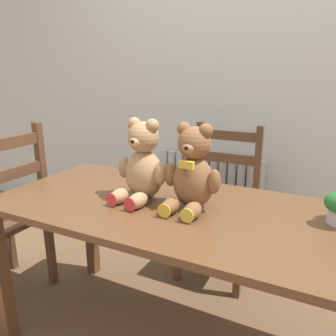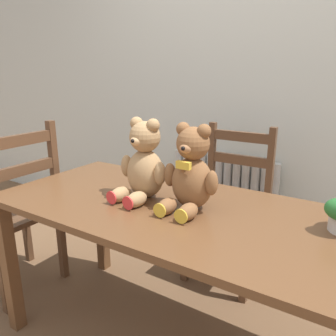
{
  "view_description": "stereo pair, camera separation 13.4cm",
  "coord_description": "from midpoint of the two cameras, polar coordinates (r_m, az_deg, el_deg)",
  "views": [
    {
      "loc": [
        0.56,
        -0.8,
        1.27
      ],
      "look_at": [
        -0.05,
        0.4,
        0.88
      ],
      "focal_mm": 35.0,
      "sensor_mm": 36.0,
      "label": 1
    },
    {
      "loc": [
        0.67,
        -0.73,
        1.27
      ],
      "look_at": [
        -0.05,
        0.4,
        0.88
      ],
      "focal_mm": 35.0,
      "sensor_mm": 36.0,
      "label": 2
    }
  ],
  "objects": [
    {
      "name": "wall_back",
      "position": [
        2.35,
        12.03,
        16.44
      ],
      "size": [
        8.0,
        0.04,
        2.6
      ],
      "primitive_type": "cube",
      "color": "silver",
      "rests_on": "ground_plane"
    },
    {
      "name": "teddy_bear_left",
      "position": [
        1.44,
        -7.17,
        0.47
      ],
      "size": [
        0.25,
        0.26,
        0.36
      ],
      "rotation": [
        0.0,
        0.0,
        3.04
      ],
      "color": "tan",
      "rests_on": "dining_table"
    },
    {
      "name": "wooden_chair_behind",
      "position": [
        2.11,
        7.23,
        -6.07
      ],
      "size": [
        0.43,
        0.39,
        0.97
      ],
      "rotation": [
        0.0,
        0.0,
        3.14
      ],
      "color": "brown",
      "rests_on": "ground_plane"
    },
    {
      "name": "dining_table",
      "position": [
        1.44,
        -1.55,
        -10.12
      ],
      "size": [
        1.6,
        0.75,
        0.73
      ],
      "color": "brown",
      "rests_on": "ground_plane"
    },
    {
      "name": "teddy_bear_right",
      "position": [
        1.33,
        1.41,
        -0.84
      ],
      "size": [
        0.25,
        0.25,
        0.36
      ],
      "rotation": [
        0.0,
        0.0,
        3.11
      ],
      "color": "brown",
      "rests_on": "dining_table"
    },
    {
      "name": "wooden_chair_side",
      "position": [
        2.1,
        -28.68,
        -7.78
      ],
      "size": [
        0.4,
        0.44,
        1.01
      ],
      "rotation": [
        0.0,
        0.0,
        1.57
      ],
      "color": "brown",
      "rests_on": "ground_plane"
    },
    {
      "name": "radiator",
      "position": [
        2.53,
        5.5,
        -6.17
      ],
      "size": [
        0.83,
        0.1,
        0.7
      ],
      "color": "beige",
      "rests_on": "ground_plane"
    }
  ]
}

